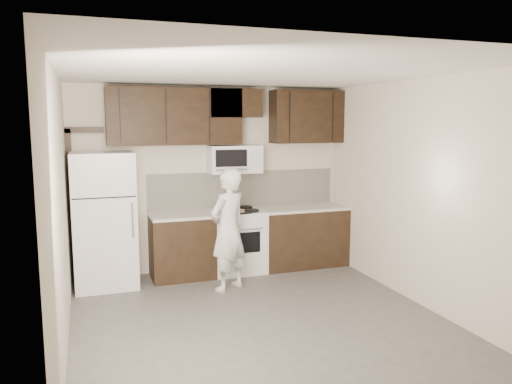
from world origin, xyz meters
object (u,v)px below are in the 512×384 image
stove (237,241)px  person (228,230)px  refrigerator (104,220)px  microwave (234,159)px

stove → person: size_ratio=0.59×
refrigerator → person: 1.66m
stove → microwave: 1.20m
microwave → stove: bearing=-89.9°
stove → microwave: bearing=90.1°
stove → microwave: (-0.00, 0.12, 1.19)m
refrigerator → person: (1.51, -0.67, -0.10)m
stove → refrigerator: bearing=-178.5°
stove → microwave: size_ratio=1.24×
stove → microwave: microwave is taller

